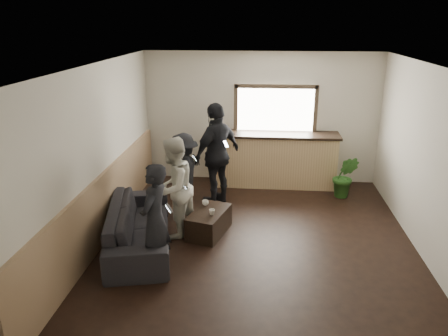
# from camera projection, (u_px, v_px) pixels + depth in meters

# --- Properties ---
(ground) EXTENTS (5.00, 6.00, 0.01)m
(ground) POSITION_uv_depth(u_px,v_px,m) (257.00, 243.00, 7.02)
(ground) COLOR black
(room_shell) EXTENTS (5.01, 6.01, 2.80)m
(room_shell) POSITION_uv_depth(u_px,v_px,m) (210.00, 155.00, 6.61)
(room_shell) COLOR silver
(room_shell) RESTS_ON ground
(bar_counter) EXTENTS (2.70, 0.68, 2.13)m
(bar_counter) POSITION_uv_depth(u_px,v_px,m) (274.00, 156.00, 9.33)
(bar_counter) COLOR tan
(bar_counter) RESTS_ON ground
(sofa) EXTENTS (1.40, 2.47, 0.68)m
(sofa) POSITION_uv_depth(u_px,v_px,m) (139.00, 225.00, 6.88)
(sofa) COLOR black
(sofa) RESTS_ON ground
(coffee_table) EXTENTS (0.72, 1.00, 0.40)m
(coffee_table) POSITION_uv_depth(u_px,v_px,m) (209.00, 222.00, 7.30)
(coffee_table) COLOR black
(coffee_table) RESTS_ON ground
(cup_a) EXTENTS (0.15, 0.15, 0.09)m
(cup_a) POSITION_uv_depth(u_px,v_px,m) (205.00, 203.00, 7.46)
(cup_a) COLOR silver
(cup_a) RESTS_ON coffee_table
(cup_b) EXTENTS (0.13, 0.13, 0.09)m
(cup_b) POSITION_uv_depth(u_px,v_px,m) (212.00, 212.00, 7.10)
(cup_b) COLOR silver
(cup_b) RESTS_ON coffee_table
(potted_plant) EXTENTS (0.56, 0.49, 0.88)m
(potted_plant) POSITION_uv_depth(u_px,v_px,m) (345.00, 177.00, 8.71)
(potted_plant) COLOR #2D6623
(potted_plant) RESTS_ON ground
(person_a) EXTENTS (0.51, 0.65, 1.61)m
(person_a) POSITION_uv_depth(u_px,v_px,m) (155.00, 219.00, 6.02)
(person_a) COLOR black
(person_a) RESTS_ON ground
(person_b) EXTENTS (0.89, 0.99, 1.68)m
(person_b) POSITION_uv_depth(u_px,v_px,m) (174.00, 188.00, 7.05)
(person_b) COLOR beige
(person_b) RESTS_ON ground
(person_c) EXTENTS (0.65, 1.02, 1.50)m
(person_c) POSITION_uv_depth(u_px,v_px,m) (184.00, 174.00, 7.95)
(person_c) COLOR black
(person_c) RESTS_ON ground
(person_d) EXTENTS (1.08, 1.22, 1.98)m
(person_d) POSITION_uv_depth(u_px,v_px,m) (217.00, 154.00, 8.27)
(person_d) COLOR black
(person_d) RESTS_ON ground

